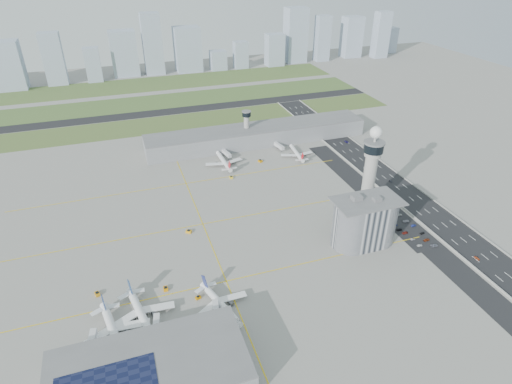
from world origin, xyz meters
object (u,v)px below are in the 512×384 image
object	(u,v)px
jet_bridge_near_0	(89,356)
car_lot_6	(434,245)
jet_bridge_far_0	(223,152)
car_lot_11	(399,215)
car_lot_3	(399,229)
car_hw_0	(477,258)
jet_bridge_near_1	(156,339)
car_lot_4	(395,225)
airplane_near_a	(113,330)
airplane_far_a	(224,159)
airplane_far_b	(297,151)
control_tower	(371,168)
car_lot_7	(427,240)
car_hw_4	(309,123)
car_hw_1	(391,181)
car_lot_8	(422,233)
tug_2	(198,297)
secondary_tower	(247,124)
tug_0	(97,294)
jet_bridge_near_2	(217,323)
car_lot_2	(405,233)
airplane_near_c	(221,301)
car_lot_5	(388,218)
tug_1	(166,288)
car_hw_2	(347,142)
tug_3	(189,231)
admin_building	(365,222)
tug_5	(260,161)
jet_bridge_far_1	(275,145)
tug_4	(231,177)
airplane_near_b	(141,312)
car_lot_1	(413,239)
car_lot_10	(406,221)

from	to	relation	value
jet_bridge_near_0	car_lot_6	size ratio (longest dim) A/B	2.95
jet_bridge_far_0	car_lot_11	size ratio (longest dim) A/B	3.32
car_lot_3	car_hw_0	bearing A→B (deg)	-146.06
jet_bridge_near_1	car_lot_4	bearing A→B (deg)	-64.19
airplane_near_a	car_lot_4	world-z (taller)	airplane_near_a
airplane_far_a	airplane_far_b	xyz separation A→B (m)	(66.27, -4.82, -0.50)
control_tower	car_lot_7	size ratio (longest dim) A/B	14.53
airplane_near_a	jet_bridge_near_1	xyz separation A→B (m)	(18.70, -9.33, -3.10)
airplane_near_a	airplane_far_b	xyz separation A→B (m)	(165.27, 160.14, -1.07)
car_lot_7	car_hw_4	distance (m)	213.80
car_lot_4	car_hw_1	world-z (taller)	car_lot_4
car_lot_8	car_hw_4	distance (m)	206.54
airplane_far_b	airplane_near_a	bearing A→B (deg)	139.63
tug_2	car_lot_7	world-z (taller)	tug_2
secondary_tower	tug_0	distance (m)	218.75
jet_bridge_near_2	car_lot_2	distance (m)	141.72
airplane_near_c	car_lot_5	world-z (taller)	airplane_near_c
airplane_near_c	jet_bridge_near_1	bearing A→B (deg)	-89.54
car_lot_4	car_lot_2	bearing A→B (deg)	-174.64
jet_bridge_near_1	airplane_far_b	bearing A→B (deg)	-30.85
jet_bridge_near_2	tug_1	world-z (taller)	jet_bridge_near_2
tug_1	car_lot_3	world-z (taller)	tug_1
car_lot_5	car_hw_2	distance (m)	131.50
tug_3	car_lot_2	world-z (taller)	tug_3
airplane_near_a	tug_0	bearing A→B (deg)	-178.49
admin_building	tug_5	bearing A→B (deg)	100.20
jet_bridge_near_0	tug_0	bearing A→B (deg)	4.85
airplane_near_c	car_hw_0	size ratio (longest dim) A/B	10.34
car_lot_7	airplane_near_a	bearing A→B (deg)	88.92
tug_0	car_hw_1	world-z (taller)	tug_0
tug_1	car_hw_2	xyz separation A→B (m)	(194.49, 146.62, -0.35)
jet_bridge_near_1	jet_bridge_far_1	world-z (taller)	same
jet_bridge_far_0	car_hw_1	world-z (taller)	jet_bridge_far_0
car_lot_5	control_tower	bearing A→B (deg)	49.24
airplane_near_a	jet_bridge_near_2	bearing A→B (deg)	68.28
tug_0	tug_4	world-z (taller)	tug_0
tug_3	car_lot_5	size ratio (longest dim) A/B	1.03
airplane_near_b	car_lot_1	size ratio (longest dim) A/B	12.62
jet_bridge_near_2	car_lot_11	size ratio (longest dim) A/B	3.32
car_lot_10	jet_bridge_near_1	bearing A→B (deg)	114.00
jet_bridge_near_2	car_lot_3	size ratio (longest dim) A/B	3.36
airplane_far_a	car_lot_8	bearing A→B (deg)	-147.16
airplane_near_c	car_lot_10	xyz separation A→B (m)	(140.54, 37.05, -4.60)
jet_bridge_near_0	jet_bridge_near_2	size ratio (longest dim) A/B	1.00
airplane_far_a	airplane_near_c	bearing A→B (deg)	162.82
control_tower	jet_bridge_near_2	xyz separation A→B (m)	(-125.00, -69.00, -32.19)
tug_4	car_lot_4	world-z (taller)	tug_4
tug_4	car_lot_1	bearing A→B (deg)	-53.02
airplane_near_b	jet_bridge_far_0	size ratio (longest dim) A/B	2.97
airplane_near_a	airplane_far_b	world-z (taller)	airplane_near_a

